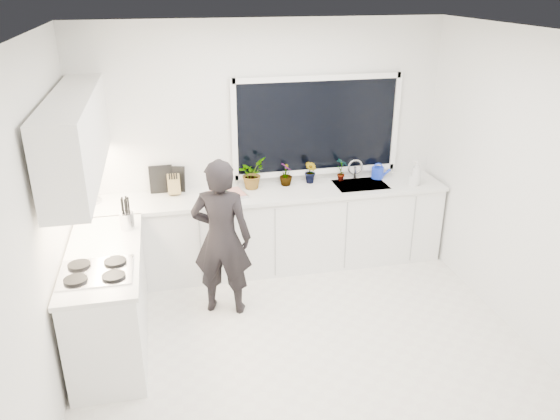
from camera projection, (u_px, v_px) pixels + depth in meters
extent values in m
cube|color=beige|center=(302.00, 342.00, 5.01)|extent=(4.00, 3.50, 0.02)
cube|color=white|center=(264.00, 146.00, 6.05)|extent=(4.00, 0.02, 2.70)
cube|color=white|center=(44.00, 227.00, 4.07)|extent=(0.02, 3.50, 2.70)
cube|color=white|center=(521.00, 186.00, 4.87)|extent=(0.02, 3.50, 2.70)
cube|color=white|center=(307.00, 32.00, 3.94)|extent=(4.00, 3.50, 0.02)
cube|color=black|center=(317.00, 126.00, 6.06)|extent=(1.80, 0.02, 1.00)
cube|color=white|center=(270.00, 231.00, 6.13)|extent=(3.92, 0.58, 0.88)
cube|color=white|center=(109.00, 301.00, 4.81)|extent=(0.58, 1.60, 0.88)
cube|color=silver|center=(270.00, 194.00, 5.94)|extent=(3.94, 0.62, 0.04)
cube|color=silver|center=(103.00, 255.00, 4.63)|extent=(0.62, 1.60, 0.04)
cube|color=white|center=(76.00, 136.00, 4.55)|extent=(0.34, 2.10, 0.70)
cube|color=silver|center=(360.00, 189.00, 6.17)|extent=(0.58, 0.42, 0.14)
cylinder|color=silver|center=(355.00, 170.00, 6.29)|extent=(0.03, 0.03, 0.22)
cube|color=black|center=(96.00, 271.00, 4.30)|extent=(0.56, 0.48, 0.03)
imported|color=black|center=(222.00, 238.00, 5.18)|extent=(0.66, 0.53, 1.58)
cube|color=#BABABE|center=(226.00, 195.00, 5.81)|extent=(0.46, 0.38, 0.03)
cube|color=#AB3416|center=(226.00, 193.00, 5.81)|extent=(0.42, 0.34, 0.01)
cylinder|color=#1530C4|center=(378.00, 173.00, 6.32)|extent=(0.15, 0.15, 0.13)
cylinder|color=silver|center=(92.00, 190.00, 5.61)|extent=(0.14, 0.14, 0.26)
cube|color=#A36E4C|center=(174.00, 185.00, 5.82)|extent=(0.13, 0.10, 0.22)
cylinder|color=silver|center=(127.00, 221.00, 5.04)|extent=(0.14, 0.14, 0.16)
cube|color=black|center=(175.00, 179.00, 5.91)|extent=(0.22, 0.08, 0.28)
cube|color=black|center=(161.00, 179.00, 5.87)|extent=(0.25, 0.03, 0.30)
imported|color=#26662D|center=(252.00, 173.00, 5.99)|extent=(0.39, 0.40, 0.34)
imported|color=#26662D|center=(286.00, 174.00, 6.08)|extent=(0.14, 0.14, 0.26)
imported|color=#26662D|center=(311.00, 172.00, 6.14)|extent=(0.16, 0.18, 0.27)
imported|color=#26662D|center=(341.00, 170.00, 6.21)|extent=(0.16, 0.17, 0.27)
imported|color=#D8BF66|center=(416.00, 173.00, 6.08)|extent=(0.16, 0.16, 0.29)
imported|color=#D8BF66|center=(413.00, 178.00, 6.09)|extent=(0.11, 0.11, 0.18)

